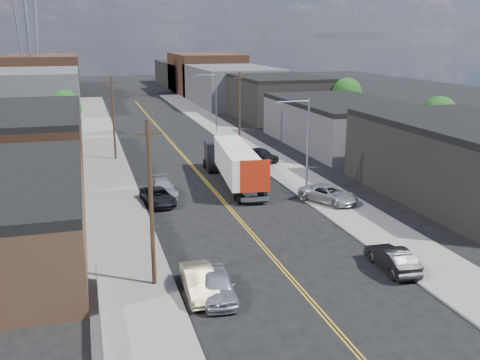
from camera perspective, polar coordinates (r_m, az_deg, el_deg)
ground at (r=81.54m, az=-8.01°, el=4.77°), size 260.00×260.00×0.00m
centerline at (r=67.02m, az=-6.08°, el=2.60°), size 0.32×120.00×0.01m
sidewalk_left at (r=66.03m, az=-14.22°, el=2.09°), size 5.00×140.00×0.15m
sidewalk_right at (r=69.27m, az=1.67°, el=3.15°), size 5.00×140.00×0.15m
warehouse_brown at (r=64.72m, az=-21.91°, el=4.12°), size 12.00×26.00×6.60m
industrial_right_a at (r=52.87m, az=23.47°, el=1.98°), size 14.00×22.00×7.10m
industrial_right_b at (r=74.39m, az=10.70°, el=6.05°), size 14.00×24.00×6.10m
industrial_right_c at (r=97.95m, az=3.80°, el=8.85°), size 14.00×22.00×7.60m
skyline_left_a at (r=115.21m, az=-20.78°, el=8.95°), size 16.00×30.00×8.00m
skyline_right_a at (r=119.14m, az=-0.97°, el=10.09°), size 16.00×30.00×8.00m
skyline_left_b at (r=140.00m, az=-20.14°, el=10.35°), size 16.00×26.00×10.00m
skyline_right_b at (r=143.25m, az=-3.69°, el=11.30°), size 16.00×26.00×10.00m
skyline_left_c at (r=160.02m, az=-19.69°, el=10.33°), size 16.00×40.00×7.00m
skyline_right_c at (r=162.88m, az=-5.27°, el=11.20°), size 16.00×40.00×7.00m
streetlight_near at (r=49.21m, az=6.82°, el=4.35°), size 3.39×0.25×9.00m
streetlight_far at (r=82.20m, az=-2.84°, el=8.74°), size 3.39×0.25×9.00m
utility_pole_left_near at (r=31.03m, az=-9.47°, el=-2.51°), size 1.60×0.26×10.00m
utility_pole_left_far at (r=65.17m, az=-13.36°, el=6.51°), size 1.60×0.26×10.00m
utility_pole_right at (r=70.86m, az=-0.06°, el=7.58°), size 1.60×0.26×10.00m
chainlink_fence at (r=26.74m, az=-14.53°, el=-16.41°), size 0.05×16.00×1.22m
tree_left_far at (r=82.05m, az=-18.09°, el=7.47°), size 4.35×4.20×6.97m
tree_right_near at (r=69.94m, az=20.44°, el=6.31°), size 4.60×4.48×7.44m
tree_right_far at (r=90.13m, az=11.35°, el=8.93°), size 4.85×4.76×7.91m
semi_truck at (r=53.61m, az=-0.92°, el=2.07°), size 4.00×15.88×4.09m
car_left_a at (r=30.82m, az=-2.48°, el=-11.14°), size 2.33×4.86×1.60m
car_left_b at (r=31.27m, az=-4.39°, el=-10.80°), size 1.78×4.78×1.56m
car_left_c at (r=47.80m, az=-8.75°, el=-1.75°), size 2.97×5.34×1.41m
car_left_d at (r=50.31m, az=-8.29°, el=-0.82°), size 2.42×5.32×1.51m
car_right_oncoming at (r=35.59m, az=15.91°, el=-8.06°), size 1.87×4.77×1.55m
car_right_lot_a at (r=47.93m, az=9.43°, el=-1.48°), size 4.78×5.97×1.51m
car_right_lot_c at (r=62.95m, az=2.29°, el=2.73°), size 3.67×4.97×1.57m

